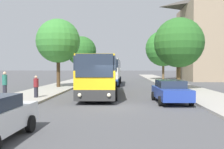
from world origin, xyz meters
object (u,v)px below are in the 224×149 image
bus_middle (110,71)px  bus_front (100,75)px  parked_car_right_near (171,91)px  tree_left_near (58,41)px  tree_right_mid (179,43)px  pedestrian_waiting_far (36,87)px  tree_left_far (81,51)px  pedestrian_walking_back (5,84)px  tree_right_near (163,49)px

bus_middle → bus_front: bearing=-89.9°
bus_front → parked_car_right_near: bearing=-41.0°
bus_front → bus_middle: bus_middle is taller
bus_front → parked_car_right_near: bus_front is taller
tree_left_near → tree_right_mid: bearing=-11.1°
parked_car_right_near → tree_left_near: tree_left_near is taller
pedestrian_waiting_far → tree_left_far: tree_left_far is taller
tree_left_far → parked_car_right_near: bearing=-70.3°
pedestrian_waiting_far → tree_right_mid: bearing=105.1°
tree_left_far → tree_right_mid: bearing=-58.0°
tree_left_near → tree_left_far: bearing=91.1°
parked_car_right_near → tree_left_near: (-10.42, 11.52, 4.49)m
parked_car_right_near → pedestrian_walking_back: pedestrian_walking_back is taller
tree_left_near → pedestrian_walking_back: bearing=-99.1°
parked_car_right_near → tree_right_mid: tree_right_mid is taller
tree_left_near → bus_middle: bearing=46.6°
pedestrian_waiting_far → bus_front: bearing=104.4°
pedestrian_waiting_far → tree_right_near: (13.52, 27.80, 4.69)m
pedestrian_waiting_far → tree_right_near: tree_right_near is taller
pedestrian_walking_back → pedestrian_waiting_far: bearing=-88.1°
bus_middle → tree_right_mid: 11.49m
parked_car_right_near → tree_right_mid: (2.41, 9.00, 4.02)m
bus_front → pedestrian_walking_back: bearing=-161.3°
bus_front → pedestrian_walking_back: 7.39m
bus_middle → tree_left_near: (-5.51, -5.83, 3.47)m
tree_left_far → tree_right_near: 14.75m
tree_right_mid → tree_left_far: bearing=122.0°
pedestrian_waiting_far → tree_left_far: size_ratio=0.20×
parked_car_right_near → tree_right_mid: bearing=-107.2°
tree_left_near → pedestrian_waiting_far: bearing=-85.2°
bus_front → tree_right_mid: tree_right_mid is taller
pedestrian_waiting_far → bus_middle: bearing=146.5°
tree_right_near → pedestrian_waiting_far: bearing=-115.9°
bus_middle → tree_right_near: bearing=54.3°
parked_car_right_near → tree_right_near: tree_right_near is taller
tree_right_near → tree_left_near: bearing=-129.0°
bus_middle → parked_car_right_near: bearing=-73.3°
bus_middle → pedestrian_walking_back: bus_middle is taller
bus_front → bus_middle: bearing=87.7°
pedestrian_waiting_far → tree_left_near: (-0.85, 10.07, 4.32)m
bus_front → tree_left_far: 26.76m
tree_left_far → tree_right_mid: (13.17, -21.11, -0.46)m
bus_middle → pedestrian_waiting_far: bus_middle is taller
bus_middle → tree_left_far: (-5.86, 12.76, 3.47)m
parked_car_right_near → tree_right_near: bearing=-100.0°
bus_middle → parked_car_right_near: size_ratio=2.39×
tree_right_near → tree_right_mid: (-1.55, -20.25, -0.83)m
bus_middle → pedestrian_walking_back: size_ratio=5.81×
bus_middle → pedestrian_waiting_far: 16.59m
bus_front → tree_left_near: (-5.32, 7.32, 3.55)m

